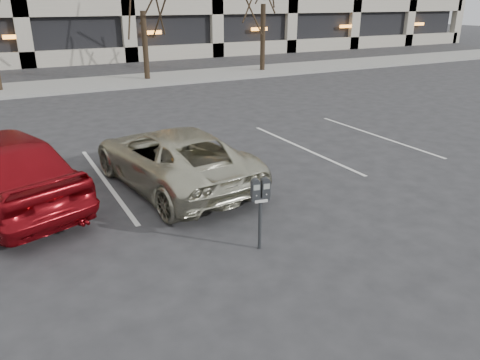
# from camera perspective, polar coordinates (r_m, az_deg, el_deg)

# --- Properties ---
(ground) EXTENTS (140.00, 140.00, 0.00)m
(ground) POSITION_cam_1_polar(r_m,az_deg,el_deg) (9.66, -4.82, -3.18)
(ground) COLOR #28282B
(ground) RESTS_ON ground
(sidewalk) EXTENTS (80.00, 4.00, 0.12)m
(sidewalk) POSITION_cam_1_polar(r_m,az_deg,el_deg) (24.67, -20.22, 10.72)
(sidewalk) COLOR gray
(sidewalk) RESTS_ON ground
(stall_lines) EXTENTS (16.90, 5.20, 0.00)m
(stall_lines) POSITION_cam_1_polar(r_m,az_deg,el_deg) (11.33, -16.06, -0.20)
(stall_lines) COLOR silver
(stall_lines) RESTS_ON ground
(parking_meter) EXTENTS (0.34, 0.18, 1.25)m
(parking_meter) POSITION_cam_1_polar(r_m,az_deg,el_deg) (7.64, 2.50, -2.04)
(parking_meter) COLOR black
(parking_meter) RESTS_ON ground
(suv_silver) EXTENTS (2.80, 5.05, 1.34)m
(suv_silver) POSITION_cam_1_polar(r_m,az_deg,el_deg) (10.59, -8.21, 2.77)
(suv_silver) COLOR #BDBAA0
(suv_silver) RESTS_ON ground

